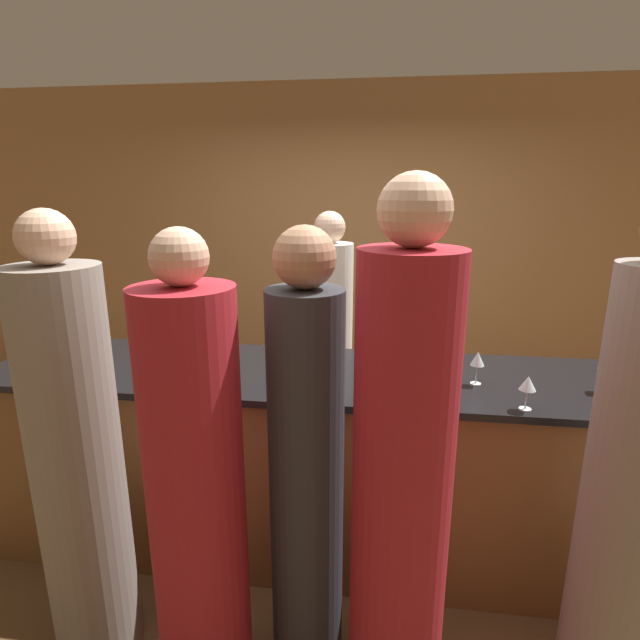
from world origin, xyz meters
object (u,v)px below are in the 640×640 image
(bartender, at_px, (329,354))
(guest_1, at_px, (197,499))
(guest_2, at_px, (629,498))
(guest_3, at_px, (306,474))
(wine_bottle_1, at_px, (50,357))
(guest_4, at_px, (401,490))
(wine_bottle_0, at_px, (419,356))
(guest_0, at_px, (78,464))

(bartender, relative_size, guest_1, 0.98)
(guest_2, xyz_separation_m, guest_3, (-1.15, 0.04, -0.03))
(bartender, relative_size, wine_bottle_1, 5.74)
(wine_bottle_1, bearing_deg, guest_1, -31.15)
(guest_1, bearing_deg, guest_2, 5.05)
(bartender, height_order, guest_1, guest_1)
(guest_2, height_order, guest_3, guest_2)
(guest_4, height_order, wine_bottle_0, guest_4)
(guest_3, xyz_separation_m, wine_bottle_0, (0.45, 0.68, 0.28))
(guest_3, xyz_separation_m, wine_bottle_1, (-1.32, 0.39, 0.29))
(guest_1, relative_size, guest_3, 1.00)
(guest_4, bearing_deg, guest_2, 7.93)
(guest_1, relative_size, guest_4, 0.92)
(guest_0, bearing_deg, wine_bottle_1, 131.41)
(guest_1, xyz_separation_m, wine_bottle_1, (-0.94, 0.57, 0.31))
(guest_2, distance_m, wine_bottle_1, 2.52)
(guest_4, relative_size, wine_bottle_1, 6.37)
(bartender, xyz_separation_m, guest_3, (0.09, -1.53, 0.03))
(guest_4, relative_size, wine_bottle_0, 6.69)
(guest_1, distance_m, guest_4, 0.74)
(guest_2, bearing_deg, wine_bottle_1, 170.00)
(guest_1, distance_m, wine_bottle_1, 1.14)
(guest_4, bearing_deg, guest_0, 175.79)
(guest_0, relative_size, wine_bottle_1, 5.99)
(guest_4, bearing_deg, guest_1, -178.06)
(wine_bottle_0, bearing_deg, guest_2, -46.01)
(wine_bottle_1, bearing_deg, guest_3, -16.47)
(wine_bottle_0, bearing_deg, guest_3, -123.78)
(wine_bottle_1, bearing_deg, wine_bottle_0, 9.16)
(guest_0, height_order, wine_bottle_0, guest_0)
(guest_0, relative_size, guest_4, 0.94)
(guest_4, xyz_separation_m, wine_bottle_0, (0.09, 0.83, 0.21))
(bartender, bearing_deg, guest_4, 105.05)
(guest_0, height_order, guest_2, guest_2)
(guest_4, bearing_deg, wine_bottle_1, 162.02)
(guest_4, distance_m, wine_bottle_0, 0.86)
(bartender, height_order, wine_bottle_0, bartender)
(bartender, height_order, guest_3, guest_3)
(guest_0, height_order, wine_bottle_1, guest_0)
(bartender, height_order, guest_4, guest_4)
(bartender, xyz_separation_m, guest_2, (1.24, -1.58, 0.06))
(wine_bottle_0, bearing_deg, wine_bottle_1, -170.84)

